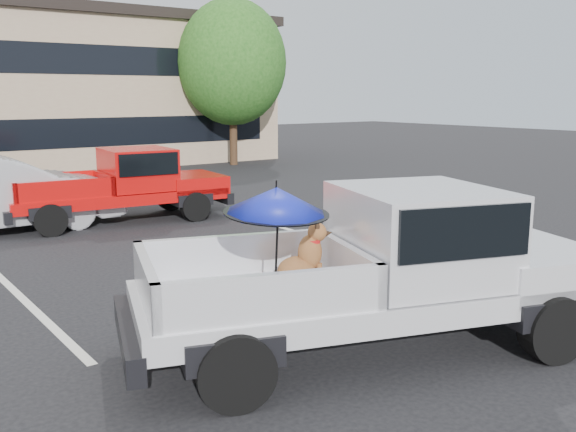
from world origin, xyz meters
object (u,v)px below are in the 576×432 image
tree_right (232,62)px  red_pickup (132,181)px  tree_back (92,63)px  silver_pickup (400,260)px

tree_right → red_pickup: bearing=-132.8°
tree_back → red_pickup: tree_back is taller
tree_back → silver_pickup: tree_back is taller
silver_pickup → red_pickup: (0.60, 9.13, -0.13)m
tree_right → tree_back: size_ratio=0.95×
tree_right → red_pickup: (-8.31, -8.97, -3.29)m
silver_pickup → red_pickup: silver_pickup is taller
red_pickup → tree_right: bearing=53.1°
tree_back → red_pickup: size_ratio=1.35×
tree_right → silver_pickup: 20.42m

